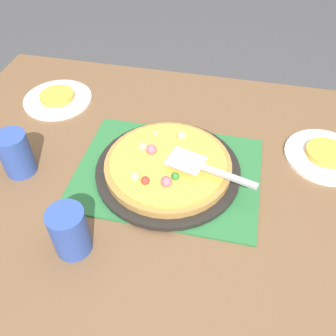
{
  "coord_description": "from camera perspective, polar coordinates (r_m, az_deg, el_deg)",
  "views": [
    {
      "loc": [
        0.14,
        -0.65,
        1.45
      ],
      "look_at": [
        0.0,
        0.0,
        0.77
      ],
      "focal_mm": 38.92,
      "sensor_mm": 36.0,
      "label": 1
    }
  ],
  "objects": [
    {
      "name": "ground_plane",
      "position": [
        1.6,
        0.0,
        -19.62
      ],
      "size": [
        8.0,
        8.0,
        0.0
      ],
      "primitive_type": "plane",
      "color": "#4C4C51"
    },
    {
      "name": "dining_table",
      "position": [
        1.05,
        0.0,
        -4.93
      ],
      "size": [
        1.4,
        1.0,
        0.75
      ],
      "color": "brown",
      "rests_on": "ground_plane"
    },
    {
      "name": "placemat",
      "position": [
        0.96,
        0.0,
        -0.7
      ],
      "size": [
        0.48,
        0.36,
        0.01
      ],
      "primitive_type": "cube",
      "color": "#2D753D",
      "rests_on": "dining_table"
    },
    {
      "name": "pizza_pan",
      "position": [
        0.96,
        0.0,
        -0.29
      ],
      "size": [
        0.38,
        0.38,
        0.01
      ],
      "primitive_type": "cylinder",
      "color": "black",
      "rests_on": "placemat"
    },
    {
      "name": "pizza",
      "position": [
        0.94,
        -0.08,
        0.56
      ],
      "size": [
        0.33,
        0.33,
        0.05
      ],
      "color": "#B78442",
      "rests_on": "pizza_pan"
    },
    {
      "name": "plate_near_left",
      "position": [
        1.27,
        -16.86,
        10.25
      ],
      "size": [
        0.22,
        0.22,
        0.01
      ],
      "primitive_type": "cylinder",
      "color": "white",
      "rests_on": "dining_table"
    },
    {
      "name": "plate_far_right",
      "position": [
        1.1,
        23.35,
        1.73
      ],
      "size": [
        0.22,
        0.22,
        0.01
      ],
      "primitive_type": "cylinder",
      "color": "white",
      "rests_on": "dining_table"
    },
    {
      "name": "served_slice_left",
      "position": [
        1.26,
        -16.99,
        10.73
      ],
      "size": [
        0.11,
        0.11,
        0.02
      ],
      "primitive_type": "cylinder",
      "color": "gold",
      "rests_on": "plate_near_left"
    },
    {
      "name": "served_slice_right",
      "position": [
        1.09,
        23.55,
        2.22
      ],
      "size": [
        0.11,
        0.11,
        0.02
      ],
      "primitive_type": "cylinder",
      "color": "gold",
      "rests_on": "plate_far_right"
    },
    {
      "name": "cup_near",
      "position": [
        0.81,
        -15.15,
        -9.54
      ],
      "size": [
        0.08,
        0.08,
        0.12
      ],
      "primitive_type": "cylinder",
      "color": "#3351AD",
      "rests_on": "dining_table"
    },
    {
      "name": "cup_far",
      "position": [
        1.01,
        -22.74,
        2.07
      ],
      "size": [
        0.08,
        0.08,
        0.12
      ],
      "primitive_type": "cylinder",
      "color": "#3351AD",
      "rests_on": "dining_table"
    },
    {
      "name": "pizza_server",
      "position": [
        0.89,
        5.59,
        0.13
      ],
      "size": [
        0.23,
        0.1,
        0.01
      ],
      "color": "silver",
      "rests_on": "pizza"
    }
  ]
}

